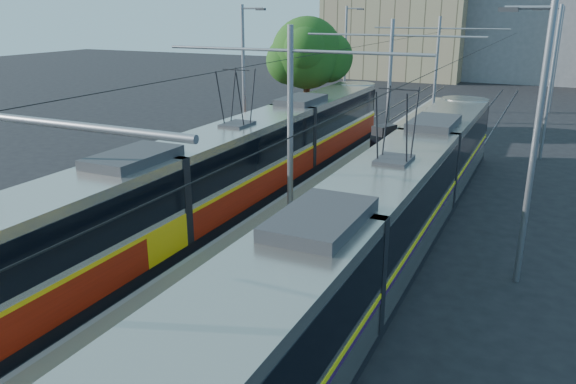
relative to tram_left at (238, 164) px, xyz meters
The scene contains 13 objects.
ground 11.35m from the tram_left, 71.28° to the right, with size 160.00×160.00×0.00m, color black.
platform 7.48m from the tram_left, 60.54° to the left, with size 4.00×50.00×0.30m, color gray.
tactile_strip_left 6.87m from the tram_left, 71.36° to the left, with size 0.70×50.00×0.01m, color gray.
tactile_strip_right 8.25m from the tram_left, 51.61° to the left, with size 0.70×50.00×0.01m, color gray.
rails 7.51m from the tram_left, 60.54° to the left, with size 8.71×70.00×0.03m.
tram_left is the anchor object (origin of this frame).
tram_right 7.71m from the tram_left, 20.94° to the right, with size 2.43×29.71×5.50m.
catenary 5.77m from the tram_left, 44.42° to the left, with size 9.20×70.00×7.00m.
street_lamps 11.26m from the tram_left, 70.86° to the left, with size 15.18×38.22×8.00m.
shelter 6.98m from the tram_left, 48.66° to the left, with size 1.05×1.29×2.45m.
tree 15.63m from the tram_left, 101.75° to the left, with size 5.07×4.69×7.37m.
building_left 50.15m from the tram_left, 97.39° to the left, with size 16.32×12.24×15.38m.
building_centre 54.68m from the tram_left, 79.80° to the left, with size 18.36×14.28×17.32m.
Camera 1 is at (7.84, -8.64, 7.76)m, focal length 35.00 mm.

